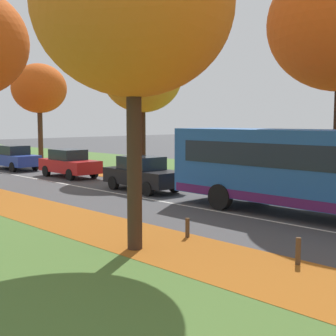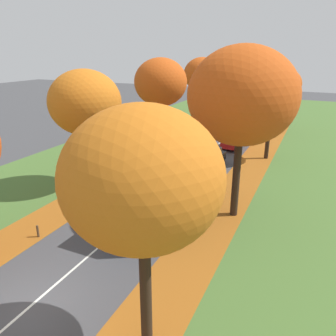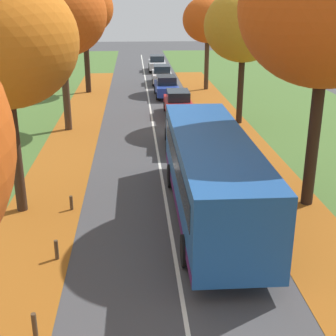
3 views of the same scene
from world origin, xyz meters
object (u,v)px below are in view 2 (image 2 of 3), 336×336
tree_right_mid (273,94)px  car_white_fourth_in_line (254,118)px  tree_right_near (242,97)px  car_blue_third_in_line (244,127)px  bollard_fourth (80,205)px  car_black_lead (209,158)px  tree_right_far (283,85)px  bollard_third (38,231)px  car_red_following (234,140)px  tree_left_mid (161,83)px  bus (170,183)px  tree_right_nearest (143,179)px  bollard_fifth (111,186)px  car_silver_trailing (263,109)px  tree_left_far (202,74)px  tree_left_near (85,103)px

tree_right_mid → car_white_fourth_in_line: 15.86m
tree_right_near → car_blue_third_in_line: tree_right_near is taller
bollard_fourth → car_black_lead: bearing=65.9°
tree_right_far → bollard_third: (-8.59, -30.55, -5.33)m
tree_right_near → car_red_following: 16.24m
bollard_third → car_blue_third_in_line: size_ratio=0.16×
tree_left_mid → bus: bearing=-61.8°
bollard_fourth → bus: bus is taller
tree_right_far → car_black_lead: 17.19m
tree_right_nearest → tree_right_far: size_ratio=1.08×
bollard_fifth → car_silver_trailing: 34.66m
tree_right_mid → car_black_lead: 7.95m
bus → car_silver_trailing: bus is taller
tree_left_far → tree_right_near: tree_right_near is taller
bus → car_red_following: size_ratio=2.47×
tree_right_nearest → bollard_fourth: bearing=140.7°
tree_right_nearest → car_white_fourth_in_line: size_ratio=1.93×
tree_right_mid → car_silver_trailing: size_ratio=1.89×
car_red_following → tree_left_far: bearing=128.3°
tree_left_mid → bollard_fifth: tree_left_mid is taller
car_red_following → car_silver_trailing: (-0.38, 19.84, 0.00)m
tree_left_mid → bollard_fifth: size_ratio=15.89×
tree_left_near → car_blue_third_in_line: 22.24m
tree_right_mid → car_black_lead: size_ratio=1.87×
tree_left_mid → car_white_fourth_in_line: tree_left_mid is taller
tree_right_far → bollard_third: 32.18m
tree_right_nearest → bus: bearing=109.9°
tree_right_near → tree_left_far: bearing=114.0°
tree_left_near → tree_right_mid: 16.12m
tree_right_near → bollard_fourth: bearing=-159.0°
tree_right_far → bollard_fourth: size_ratio=11.87×
tree_left_mid → car_white_fourth_in_line: 17.59m
tree_right_far → car_black_lead: tree_right_far is taller
car_black_lead → car_silver_trailing: bearing=89.9°
tree_right_mid → car_white_fourth_in_line: (-3.95, 14.51, -5.03)m
bollard_third → car_red_following: car_red_following is taller
tree_right_nearest → bus: tree_right_nearest is taller
tree_right_far → car_silver_trailing: (-3.64, 10.74, -4.86)m
tree_right_mid → tree_right_far: size_ratio=1.05×
tree_right_nearest → tree_right_near: tree_right_near is taller
tree_left_mid → car_red_following: size_ratio=2.10×
tree_right_near → car_red_following: size_ratio=2.33×
tree_left_far → bollard_fifth: size_ratio=15.58×
bollard_third → tree_right_mid: bearing=64.9°
bollard_fourth → car_blue_third_in_line: size_ratio=0.15×
car_white_fourth_in_line → car_silver_trailing: size_ratio=1.00×
bus → car_white_fourth_in_line: size_ratio=2.46×
tree_right_mid → car_blue_third_in_line: bearing=115.0°
bus → car_blue_third_in_line: 21.55m
tree_left_mid → bus: 14.69m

